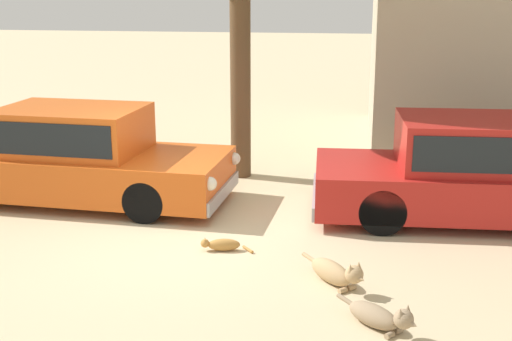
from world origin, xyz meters
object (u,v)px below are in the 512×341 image
parked_sedan_nearest (76,155)px  stray_cat (222,245)px  parked_sedan_second (474,170)px  stray_dog_tan (380,316)px  stray_dog_spotted (336,272)px

parked_sedan_nearest → stray_cat: (2.67, -1.76, -0.64)m
parked_sedan_second → stray_cat: 3.84m
parked_sedan_second → stray_dog_tan: parked_sedan_second is taller
stray_dog_spotted → stray_cat: bearing=-161.0°
stray_cat → stray_dog_spotted: bearing=141.1°
parked_sedan_second → parked_sedan_nearest: bearing=177.4°
parked_sedan_second → stray_dog_spotted: parked_sedan_second is taller
stray_cat → stray_dog_tan: bearing=127.9°
stray_dog_tan → stray_cat: 2.61m
parked_sedan_second → stray_dog_spotted: size_ratio=5.66×
stray_dog_tan → stray_dog_spotted: bearing=156.5°
parked_sedan_second → stray_cat: (-3.33, -1.80, -0.64)m
stray_dog_spotted → stray_dog_tan: stray_dog_spotted is taller
parked_sedan_second → stray_dog_spotted: 3.25m
stray_dog_tan → stray_cat: stray_dog_tan is taller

